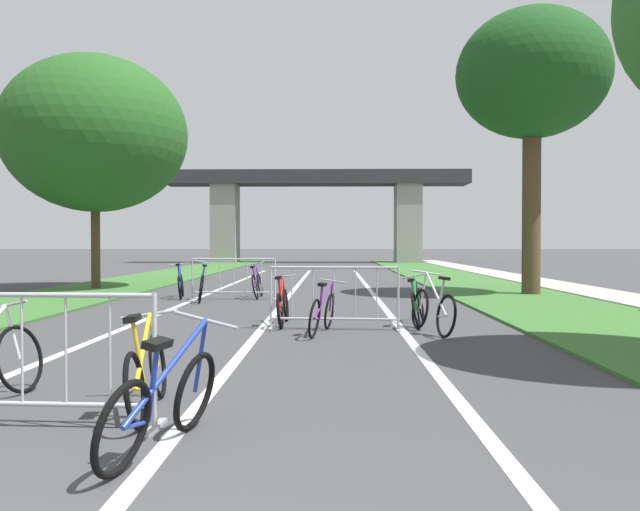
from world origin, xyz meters
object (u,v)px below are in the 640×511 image
(bicycle_blue_10, at_px, (181,285))
(bicycle_blue_0, at_px, (164,402))
(tree_right_cypress_far, at_px, (532,76))
(bicycle_teal_4, at_px, (201,286))
(bicycle_yellow_6, at_px, (147,372))
(tree_left_pine_near, at_px, (95,134))
(bicycle_purple_11, at_px, (323,312))
(bicycle_silver_9, at_px, (433,309))
(bicycle_purple_1, at_px, (257,284))
(bicycle_red_8, at_px, (283,305))
(crowd_barrier_second, at_px, (334,299))
(bicycle_green_3, at_px, (418,305))
(crowd_barrier_nearest, at_px, (22,361))
(crowd_barrier_third, at_px, (234,279))

(bicycle_blue_10, bearing_deg, bicycle_blue_0, -87.33)
(tree_right_cypress_far, height_order, bicycle_teal_4, tree_right_cypress_far)
(bicycle_yellow_6, distance_m, bicycle_blue_10, 11.43)
(bicycle_teal_4, bearing_deg, bicycle_yellow_6, -93.33)
(tree_left_pine_near, distance_m, bicycle_purple_11, 12.66)
(bicycle_silver_9, bearing_deg, bicycle_yellow_6, -136.68)
(bicycle_blue_0, xyz_separation_m, bicycle_purple_1, (-0.81, 12.27, 0.02))
(tree_right_cypress_far, distance_m, bicycle_teal_4, 10.47)
(bicycle_purple_1, distance_m, bicycle_silver_9, 7.34)
(tree_left_pine_near, distance_m, bicycle_red_8, 11.47)
(crowd_barrier_second, relative_size, bicycle_purple_1, 1.34)
(tree_right_cypress_far, relative_size, bicycle_blue_10, 4.84)
(tree_left_pine_near, xyz_separation_m, bicycle_blue_10, (3.34, -3.00, -4.41))
(bicycle_green_3, height_order, bicycle_yellow_6, bicycle_green_3)
(tree_left_pine_near, bearing_deg, crowd_barrier_second, -50.85)
(bicycle_purple_1, relative_size, bicycle_silver_9, 0.94)
(tree_right_cypress_far, relative_size, bicycle_purple_11, 4.70)
(bicycle_teal_4, relative_size, bicycle_blue_10, 1.04)
(crowd_barrier_nearest, height_order, bicycle_silver_9, crowd_barrier_nearest)
(bicycle_green_3, xyz_separation_m, bicycle_blue_10, (-5.43, 5.40, -0.01))
(bicycle_silver_9, distance_m, bicycle_blue_10, 8.44)
(crowd_barrier_second, relative_size, bicycle_purple_11, 1.32)
(tree_right_cypress_far, height_order, bicycle_blue_0, tree_right_cypress_far)
(bicycle_purple_11, bearing_deg, bicycle_green_3, 45.35)
(bicycle_red_8, bearing_deg, tree_left_pine_near, 128.31)
(tree_right_cypress_far, distance_m, bicycle_blue_0, 15.80)
(bicycle_green_3, height_order, bicycle_red_8, bicycle_green_3)
(crowd_barrier_second, bearing_deg, bicycle_blue_10, 123.59)
(bicycle_yellow_6, relative_size, bicycle_purple_11, 0.98)
(bicycle_teal_4, relative_size, bicycle_yellow_6, 1.03)
(bicycle_blue_10, bearing_deg, tree_right_cypress_far, -4.06)
(crowd_barrier_third, height_order, bicycle_green_3, crowd_barrier_third)
(tree_right_cypress_far, bearing_deg, crowd_barrier_second, -127.60)
(bicycle_purple_11, bearing_deg, crowd_barrier_second, 81.42)
(crowd_barrier_second, distance_m, bicycle_silver_9, 1.62)
(crowd_barrier_third, distance_m, bicycle_yellow_6, 10.85)
(crowd_barrier_nearest, height_order, crowd_barrier_third, same)
(bicycle_blue_0, relative_size, bicycle_blue_10, 1.00)
(bicycle_purple_1, bearing_deg, crowd_barrier_nearest, -91.85)
(tree_left_pine_near, relative_size, bicycle_blue_0, 4.45)
(crowd_barrier_third, relative_size, bicycle_red_8, 1.32)
(bicycle_yellow_6, bearing_deg, crowd_barrier_third, 89.21)
(tree_right_cypress_far, xyz_separation_m, bicycle_silver_9, (-3.83, -7.38, -5.58))
(bicycle_purple_1, distance_m, bicycle_red_8, 5.57)
(bicycle_silver_9, bearing_deg, bicycle_blue_10, 117.73)
(bicycle_red_8, bearing_deg, bicycle_green_3, 1.14)
(bicycle_blue_0, height_order, bicycle_silver_9, bicycle_silver_9)
(bicycle_blue_0, relative_size, bicycle_silver_9, 0.93)
(tree_left_pine_near, height_order, bicycle_red_8, tree_left_pine_near)
(bicycle_teal_4, height_order, bicycle_blue_10, bicycle_teal_4)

